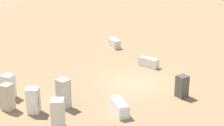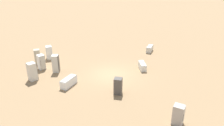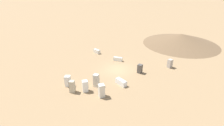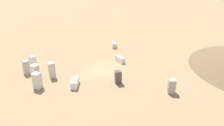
# 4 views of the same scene
# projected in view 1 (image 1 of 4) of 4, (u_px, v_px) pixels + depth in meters

# --- Properties ---
(ground_plane) EXTENTS (1000.00, 1000.00, 0.00)m
(ground_plane) POSITION_uv_depth(u_px,v_px,m) (133.00, 83.00, 26.37)
(ground_plane) COLOR #937551
(discarded_fridge_0) EXTENTS (0.69, 0.78, 1.60)m
(discarded_fridge_0) POSITION_uv_depth(u_px,v_px,m) (33.00, 101.00, 22.01)
(discarded_fridge_0) COLOR white
(discarded_fridge_0) RESTS_ON ground_plane
(discarded_fridge_1) EXTENTS (1.33, 1.70, 0.71)m
(discarded_fridge_1) POSITION_uv_depth(u_px,v_px,m) (148.00, 62.00, 29.32)
(discarded_fridge_1) COLOR silver
(discarded_fridge_1) RESTS_ON ground_plane
(discarded_fridge_2) EXTENTS (0.93, 0.93, 1.46)m
(discarded_fridge_2) POSITION_uv_depth(u_px,v_px,m) (182.00, 86.00, 24.11)
(discarded_fridge_2) COLOR #4C4742
(discarded_fridge_2) RESTS_ON ground_plane
(discarded_fridge_3) EXTENTS (0.85, 0.80, 1.76)m
(discarded_fridge_3) POSITION_uv_depth(u_px,v_px,m) (58.00, 114.00, 20.28)
(discarded_fridge_3) COLOR beige
(discarded_fridge_3) RESTS_ON ground_plane
(discarded_fridge_4) EXTENTS (1.65, 1.31, 0.75)m
(discarded_fridge_4) POSITION_uv_depth(u_px,v_px,m) (114.00, 43.00, 33.90)
(discarded_fridge_4) COLOR beige
(discarded_fridge_4) RESTS_ON ground_plane
(discarded_fridge_5) EXTENTS (0.82, 0.91, 1.57)m
(discarded_fridge_5) POSITION_uv_depth(u_px,v_px,m) (8.00, 86.00, 23.96)
(discarded_fridge_5) COLOR white
(discarded_fridge_5) RESTS_ON ground_plane
(discarded_fridge_6) EXTENTS (0.79, 0.83, 1.67)m
(discarded_fridge_6) POSITION_uv_depth(u_px,v_px,m) (7.00, 97.00, 22.38)
(discarded_fridge_6) COLOR #B2A88E
(discarded_fridge_6) RESTS_ON ground_plane
(discarded_fridge_7) EXTENTS (0.92, 0.93, 1.84)m
(discarded_fridge_7) POSITION_uv_depth(u_px,v_px,m) (63.00, 93.00, 22.66)
(discarded_fridge_7) COLOR beige
(discarded_fridge_7) RESTS_ON ground_plane
(discarded_fridge_9) EXTENTS (1.89, 1.40, 0.79)m
(discarded_fridge_9) POSITION_uv_depth(u_px,v_px,m) (119.00, 107.00, 22.13)
(discarded_fridge_9) COLOR white
(discarded_fridge_9) RESTS_ON ground_plane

